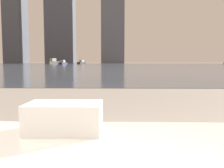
% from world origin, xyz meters
% --- Properties ---
extents(towel_stack, '(0.30, 0.19, 0.12)m').
position_xyz_m(towel_stack, '(-0.15, 0.79, 0.55)').
color(towel_stack, white).
rests_on(towel_stack, bathtub).
extents(harbor_water, '(180.00, 110.00, 0.01)m').
position_xyz_m(harbor_water, '(0.00, 62.00, 0.01)').
color(harbor_water, slate).
rests_on(harbor_water, ground_plane).
extents(harbor_boat_2, '(1.77, 3.30, 1.18)m').
position_xyz_m(harbor_boat_2, '(-14.06, 63.73, 0.42)').
color(harbor_boat_2, navy).
rests_on(harbor_boat_2, harbor_water).
extents(harbor_boat_4, '(2.58, 3.66, 1.31)m').
position_xyz_m(harbor_boat_4, '(-10.96, 75.77, 0.47)').
color(harbor_boat_4, '#2D2D33').
rests_on(harbor_boat_4, harbor_water).
extents(harbor_boat_5, '(3.86, 5.15, 1.85)m').
position_xyz_m(harbor_boat_5, '(-21.54, 82.59, 0.66)').
color(harbor_boat_5, '#4C4C51').
rests_on(harbor_boat_5, harbor_water).
extents(skyline_tower_1, '(12.87, 9.73, 37.33)m').
position_xyz_m(skyline_tower_1, '(-26.92, 118.00, 18.66)').
color(skyline_tower_1, '#4C515B').
rests_on(skyline_tower_1, ground_plane).
extents(skyline_tower_2, '(10.53, 10.30, 56.56)m').
position_xyz_m(skyline_tower_2, '(-2.28, 118.00, 28.28)').
color(skyline_tower_2, slate).
rests_on(skyline_tower_2, ground_plane).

